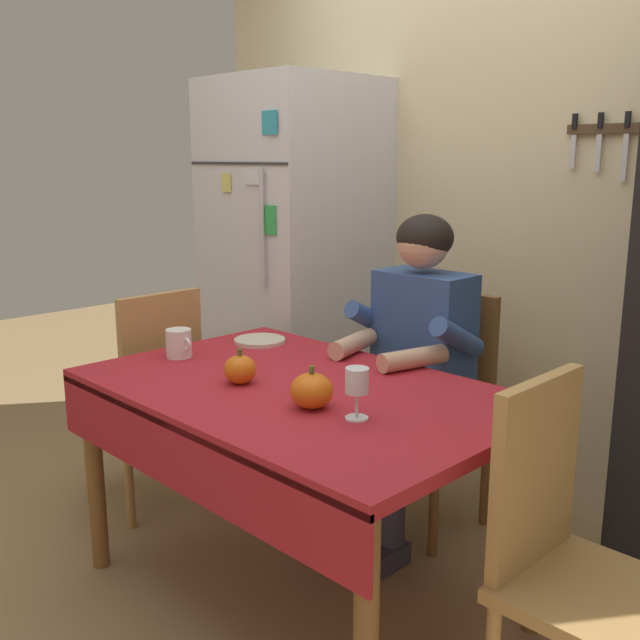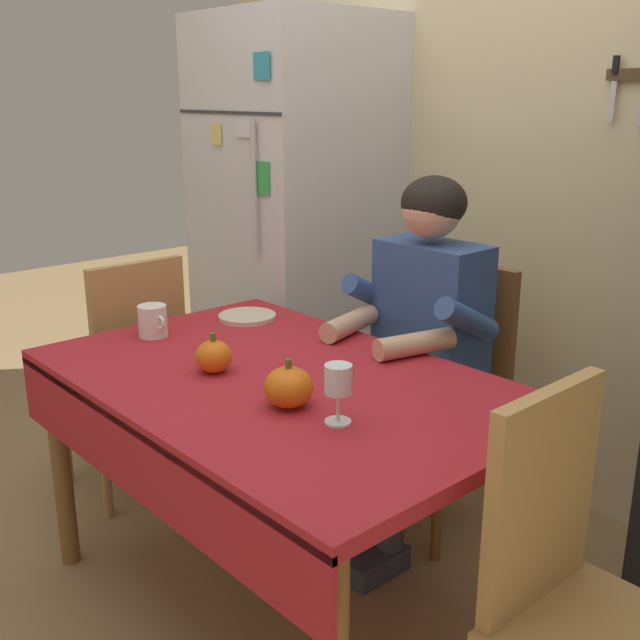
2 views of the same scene
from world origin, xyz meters
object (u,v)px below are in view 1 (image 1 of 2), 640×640
(dining_table, at_px, (294,412))
(chair_right_side, at_px, (568,553))
(chair_behind_person, at_px, (440,398))
(refrigerator, at_px, (295,273))
(chair_left_side, at_px, (150,391))
(coffee_mug, at_px, (179,343))
(wine_glass, at_px, (357,384))
(seated_person, at_px, (412,352))
(pumpkin_large, at_px, (240,369))
(pumpkin_medium, at_px, (312,391))
(serving_tray, at_px, (260,341))

(dining_table, xyz_separation_m, chair_right_side, (0.90, 0.07, -0.14))
(chair_behind_person, bearing_deg, refrigerator, 174.51)
(chair_left_side, height_order, coffee_mug, chair_left_side)
(refrigerator, height_order, wine_glass, refrigerator)
(dining_table, xyz_separation_m, seated_person, (-0.01, 0.60, 0.08))
(wine_glass, xyz_separation_m, pumpkin_large, (-0.48, -0.03, -0.06))
(refrigerator, bearing_deg, chair_right_side, -23.68)
(wine_glass, bearing_deg, seated_person, 116.79)
(chair_behind_person, relative_size, pumpkin_large, 8.13)
(chair_right_side, height_order, coffee_mug, chair_right_side)
(coffee_mug, bearing_deg, refrigerator, 113.07)
(chair_behind_person, xyz_separation_m, coffee_mug, (-0.54, -0.85, 0.28))
(refrigerator, height_order, dining_table, refrigerator)
(chair_left_side, bearing_deg, refrigerator, 93.28)
(dining_table, distance_m, chair_left_side, 0.91)
(chair_behind_person, height_order, wine_glass, chair_behind_person)
(chair_right_side, distance_m, wine_glass, 0.67)
(coffee_mug, height_order, pumpkin_medium, pumpkin_medium)
(dining_table, distance_m, chair_right_side, 0.92)
(chair_right_side, relative_size, coffee_mug, 7.80)
(pumpkin_medium, height_order, serving_tray, pumpkin_medium)
(chair_left_side, bearing_deg, wine_glass, -4.39)
(chair_left_side, relative_size, wine_glass, 6.34)
(chair_behind_person, xyz_separation_m, chair_left_side, (-0.89, -0.77, 0.00))
(chair_right_side, height_order, pumpkin_medium, chair_right_side)
(chair_left_side, bearing_deg, serving_tray, 33.39)
(coffee_mug, xyz_separation_m, serving_tray, (0.04, 0.34, -0.04))
(seated_person, xyz_separation_m, serving_tray, (-0.50, -0.32, 0.01))
(chair_behind_person, distance_m, serving_tray, 0.75)
(refrigerator, xyz_separation_m, serving_tray, (0.44, -0.60, -0.15))
(coffee_mug, distance_m, pumpkin_medium, 0.73)
(refrigerator, distance_m, chair_behind_person, 1.02)
(chair_behind_person, xyz_separation_m, pumpkin_medium, (0.18, -0.88, 0.28))
(chair_right_side, height_order, serving_tray, chair_right_side)
(refrigerator, relative_size, chair_behind_person, 1.94)
(coffee_mug, relative_size, serving_tray, 0.60)
(seated_person, distance_m, pumpkin_medium, 0.72)
(chair_behind_person, bearing_deg, wine_glass, -68.49)
(chair_right_side, bearing_deg, chair_left_side, -178.56)
(seated_person, relative_size, pumpkin_large, 10.88)
(chair_left_side, bearing_deg, chair_right_side, 1.44)
(chair_right_side, bearing_deg, pumpkin_large, -171.07)
(chair_behind_person, bearing_deg, pumpkin_medium, -78.19)
(coffee_mug, xyz_separation_m, wine_glass, (0.88, -0.01, 0.05))
(seated_person, distance_m, chair_left_side, 1.09)
(refrigerator, xyz_separation_m, pumpkin_medium, (1.13, -0.97, -0.11))
(chair_right_side, bearing_deg, wine_glass, -166.22)
(chair_left_side, xyz_separation_m, wine_glass, (1.23, -0.09, 0.33))
(refrigerator, height_order, pumpkin_medium, refrigerator)
(pumpkin_medium, bearing_deg, coffee_mug, 177.15)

